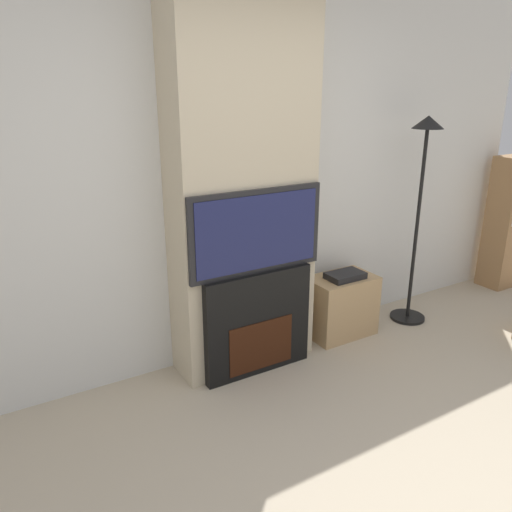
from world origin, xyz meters
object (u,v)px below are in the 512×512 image
(television, at_px, (256,232))
(media_stand, at_px, (341,305))
(fireplace, at_px, (256,322))
(bookshelf, at_px, (508,222))
(floor_lamp, at_px, (421,186))

(television, xyz_separation_m, media_stand, (0.88, 0.13, -0.78))
(fireplace, relative_size, bookshelf, 0.62)
(television, height_order, floor_lamp, floor_lamp)
(television, distance_m, media_stand, 1.18)
(television, height_order, bookshelf, television)
(media_stand, bearing_deg, bookshelf, 0.14)
(television, bearing_deg, bookshelf, 2.50)
(television, relative_size, bookshelf, 0.75)
(media_stand, distance_m, bookshelf, 2.17)
(fireplace, height_order, media_stand, fireplace)
(television, relative_size, media_stand, 1.80)
(floor_lamp, bearing_deg, television, -178.74)
(floor_lamp, bearing_deg, media_stand, 172.50)
(fireplace, distance_m, bookshelf, 3.02)
(fireplace, bearing_deg, bookshelf, 2.47)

